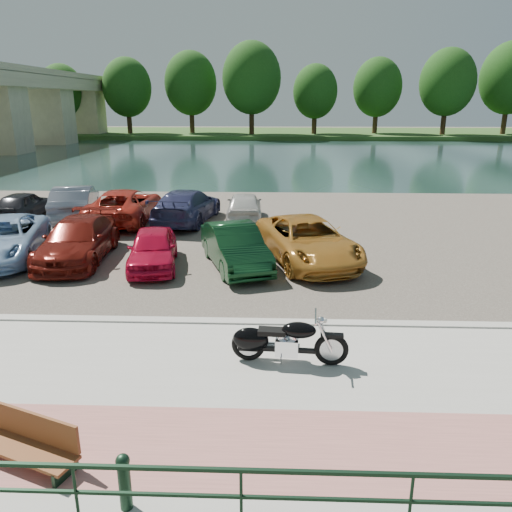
# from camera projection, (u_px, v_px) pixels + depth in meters

# --- Properties ---
(ground) EXTENTS (200.00, 200.00, 0.00)m
(ground) POSITION_uv_depth(u_px,v_px,m) (255.00, 369.00, 9.93)
(ground) COLOR #595447
(ground) RESTS_ON ground
(promenade) EXTENTS (60.00, 6.00, 0.10)m
(promenade) POSITION_uv_depth(u_px,v_px,m) (252.00, 395.00, 8.96)
(promenade) COLOR #A5A39B
(promenade) RESTS_ON ground
(pink_path) EXTENTS (60.00, 2.00, 0.01)m
(pink_path) POSITION_uv_depth(u_px,v_px,m) (248.00, 448.00, 7.51)
(pink_path) COLOR #935753
(pink_path) RESTS_ON promenade
(kerb) EXTENTS (60.00, 0.30, 0.14)m
(kerb) POSITION_uv_depth(u_px,v_px,m) (258.00, 323.00, 11.82)
(kerb) COLOR #A5A39B
(kerb) RESTS_ON ground
(parking_lot) EXTENTS (60.00, 18.00, 0.04)m
(parking_lot) POSITION_uv_depth(u_px,v_px,m) (265.00, 231.00, 20.42)
(parking_lot) COLOR #3E3932
(parking_lot) RESTS_ON ground
(river) EXTENTS (120.00, 40.00, 0.00)m
(river) POSITION_uv_depth(u_px,v_px,m) (271.00, 157.00, 48.10)
(river) COLOR #1A302E
(river) RESTS_ON ground
(far_bank) EXTENTS (120.00, 24.00, 0.60)m
(far_bank) POSITION_uv_depth(u_px,v_px,m) (273.00, 133.00, 78.55)
(far_bank) COLOR #2A491A
(far_bank) RESTS_ON ground
(railing) EXTENTS (24.04, 0.05, 0.90)m
(railing) POSITION_uv_depth(u_px,v_px,m) (241.00, 484.00, 5.88)
(railing) COLOR black
(railing) RESTS_ON promenade
(bollards) EXTENTS (10.68, 0.18, 0.81)m
(bollards) POSITION_uv_depth(u_px,v_px,m) (111.00, 479.00, 6.30)
(bollards) COLOR black
(bollards) RESTS_ON promenade
(far_trees) EXTENTS (70.25, 10.68, 12.52)m
(far_trees) POSITION_uv_depth(u_px,v_px,m) (304.00, 84.00, 70.34)
(far_trees) COLOR #332212
(far_trees) RESTS_ON far_bank
(motorcycle) EXTENTS (2.33, 0.75, 1.05)m
(motorcycle) POSITION_uv_depth(u_px,v_px,m) (279.00, 341.00, 9.89)
(motorcycle) COLOR black
(motorcycle) RESTS_ON promenade
(park_bench) EXTENTS (1.84, 1.08, 0.72)m
(park_bench) POSITION_uv_depth(u_px,v_px,m) (26.00, 439.00, 7.21)
(park_bench) COLOR brown
(park_bench) RESTS_ON promenade
(car_2) EXTENTS (3.43, 5.43, 1.40)m
(car_2) POSITION_uv_depth(u_px,v_px,m) (2.00, 239.00, 16.51)
(car_2) COLOR #96B6DA
(car_2) RESTS_ON parking_lot
(car_3) EXTENTS (2.23, 4.84, 1.37)m
(car_3) POSITION_uv_depth(u_px,v_px,m) (78.00, 240.00, 16.44)
(car_3) COLOR #64150E
(car_3) RESTS_ON parking_lot
(car_4) EXTENTS (2.01, 3.80, 1.23)m
(car_4) POSITION_uv_depth(u_px,v_px,m) (153.00, 248.00, 15.76)
(car_4) COLOR #BE0C30
(car_4) RESTS_ON parking_lot
(car_5) EXTENTS (2.69, 4.35, 1.35)m
(car_5) POSITION_uv_depth(u_px,v_px,m) (235.00, 247.00, 15.74)
(car_5) COLOR black
(car_5) RESTS_ON parking_lot
(car_6) EXTENTS (3.79, 5.62, 1.43)m
(car_6) POSITION_uv_depth(u_px,v_px,m) (307.00, 240.00, 16.29)
(car_6) COLOR #B6792A
(car_6) RESTS_ON parking_lot
(car_8) EXTENTS (1.52, 3.66, 1.24)m
(car_8) POSITION_uv_depth(u_px,v_px,m) (23.00, 205.00, 22.39)
(car_8) COLOR black
(car_8) RESTS_ON parking_lot
(car_9) EXTENTS (2.64, 4.88, 1.53)m
(car_9) POSITION_uv_depth(u_px,v_px,m) (75.00, 202.00, 22.16)
(car_9) COLOR slate
(car_9) RESTS_ON parking_lot
(car_10) EXTENTS (2.50, 5.30, 1.46)m
(car_10) POSITION_uv_depth(u_px,v_px,m) (125.00, 206.00, 21.63)
(car_10) COLOR #AE2A1D
(car_10) RESTS_ON parking_lot
(car_11) EXTENTS (2.72, 5.23, 1.45)m
(car_11) POSITION_uv_depth(u_px,v_px,m) (187.00, 206.00, 21.62)
(car_11) COLOR navy
(car_11) RESTS_ON parking_lot
(car_12) EXTENTS (1.67, 3.82, 1.28)m
(car_12) POSITION_uv_depth(u_px,v_px,m) (244.00, 206.00, 22.02)
(car_12) COLOR silver
(car_12) RESTS_ON parking_lot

